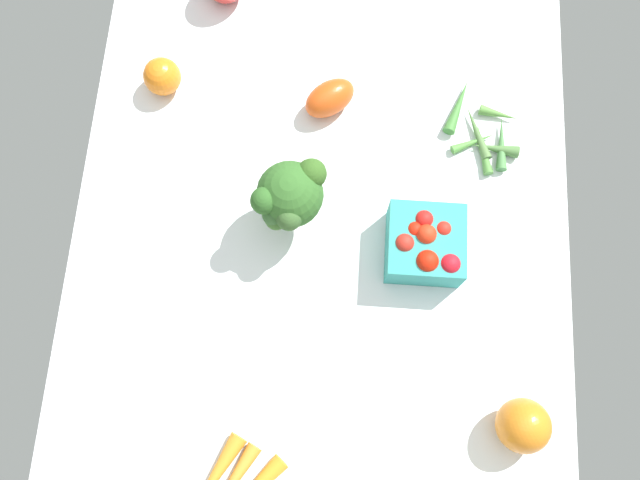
{
  "coord_description": "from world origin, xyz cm",
  "views": [
    {
      "loc": [
        -26.6,
        -1.77,
        97.31
      ],
      "look_at": [
        0.0,
        0.0,
        4.0
      ],
      "focal_mm": 36.41,
      "sensor_mm": 36.0,
      "label": 1
    }
  ],
  "objects_px": {
    "roma_tomato": "(333,98)",
    "okra_pile": "(482,132)",
    "heirloom_tomato_orange": "(162,76)",
    "broccoli_head": "(289,196)",
    "berry_basket": "(425,246)",
    "bell_pepper_orange": "(523,426)"
  },
  "relations": [
    {
      "from": "roma_tomato",
      "to": "berry_basket",
      "type": "bearing_deg",
      "value": 85.57
    },
    {
      "from": "okra_pile",
      "to": "heirloom_tomato_orange",
      "type": "height_order",
      "value": "heirloom_tomato_orange"
    },
    {
      "from": "roma_tomato",
      "to": "broccoli_head",
      "type": "xyz_separation_m",
      "value": [
        -0.19,
        0.05,
        0.06
      ]
    },
    {
      "from": "roma_tomato",
      "to": "okra_pile",
      "type": "bearing_deg",
      "value": 135.23
    },
    {
      "from": "okra_pile",
      "to": "broccoli_head",
      "type": "distance_m",
      "value": 0.34
    },
    {
      "from": "roma_tomato",
      "to": "broccoli_head",
      "type": "distance_m",
      "value": 0.21
    },
    {
      "from": "heirloom_tomato_orange",
      "to": "okra_pile",
      "type": "bearing_deg",
      "value": -95.81
    },
    {
      "from": "berry_basket",
      "to": "heirloom_tomato_orange",
      "type": "distance_m",
      "value": 0.5
    },
    {
      "from": "okra_pile",
      "to": "heirloom_tomato_orange",
      "type": "distance_m",
      "value": 0.52
    },
    {
      "from": "okra_pile",
      "to": "roma_tomato",
      "type": "relative_size",
      "value": 1.93
    },
    {
      "from": "bell_pepper_orange",
      "to": "heirloom_tomato_orange",
      "type": "bearing_deg",
      "value": 48.33
    },
    {
      "from": "roma_tomato",
      "to": "heirloom_tomato_orange",
      "type": "relative_size",
      "value": 1.42
    },
    {
      "from": "heirloom_tomato_orange",
      "to": "bell_pepper_orange",
      "type": "height_order",
      "value": "bell_pepper_orange"
    },
    {
      "from": "roma_tomato",
      "to": "heirloom_tomato_orange",
      "type": "height_order",
      "value": "heirloom_tomato_orange"
    },
    {
      "from": "heirloom_tomato_orange",
      "to": "broccoli_head",
      "type": "height_order",
      "value": "broccoli_head"
    },
    {
      "from": "okra_pile",
      "to": "bell_pepper_orange",
      "type": "xyz_separation_m",
      "value": [
        -0.45,
        -0.05,
        0.03
      ]
    },
    {
      "from": "roma_tomato",
      "to": "berry_basket",
      "type": "xyz_separation_m",
      "value": [
        -0.24,
        -0.15,
        0.01
      ]
    },
    {
      "from": "okra_pile",
      "to": "roma_tomato",
      "type": "distance_m",
      "value": 0.24
    },
    {
      "from": "heirloom_tomato_orange",
      "to": "roma_tomato",
      "type": "bearing_deg",
      "value": -93.89
    },
    {
      "from": "heirloom_tomato_orange",
      "to": "bell_pepper_orange",
      "type": "distance_m",
      "value": 0.75
    },
    {
      "from": "roma_tomato",
      "to": "bell_pepper_orange",
      "type": "bearing_deg",
      "value": 84.06
    },
    {
      "from": "roma_tomato",
      "to": "heirloom_tomato_orange",
      "type": "distance_m",
      "value": 0.28
    }
  ]
}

